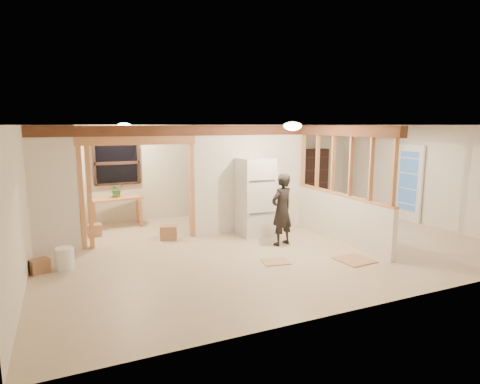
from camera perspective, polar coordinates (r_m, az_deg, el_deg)
name	(u,v)px	position (r m, az deg, el deg)	size (l,w,h in m)	color
floor	(266,244)	(8.63, 3.68, -7.38)	(9.00, 6.50, 0.01)	beige
ceiling	(267,125)	(8.26, 3.87, 9.50)	(9.00, 6.50, 0.01)	white
wall_back	(213,170)	(11.31, -3.87, 3.15)	(9.00, 0.01, 2.50)	silver
wall_front	(378,219)	(5.72, 19.02, -3.63)	(9.00, 0.01, 2.50)	silver
wall_left	(22,202)	(7.45, -28.61, -1.32)	(0.01, 6.50, 2.50)	silver
wall_right	(424,175)	(11.16, 24.75, 2.21)	(0.01, 6.50, 2.50)	silver
partition_left_stub	(53,190)	(8.61, -25.02, 0.27)	(0.90, 0.12, 2.50)	silver
partition_center	(250,178)	(9.50, 1.50, 1.96)	(2.80, 0.12, 2.50)	silver
doorway_frame	(140,192)	(8.75, -14.10, 0.02)	(2.46, 0.14, 2.20)	tan
header_beam_back	(201,130)	(8.97, -5.50, 8.71)	(7.00, 0.18, 0.22)	brown
header_beam_right	(343,131)	(8.79, 14.48, 8.44)	(0.18, 3.30, 0.22)	brown
pony_wall	(340,218)	(9.02, 13.99, -3.59)	(0.12, 3.20, 1.00)	silver
stud_partition	(342,165)	(8.83, 14.29, 3.77)	(0.14, 3.20, 1.32)	tan
window_back	(117,163)	(10.60, -17.10, 3.96)	(1.12, 0.10, 1.10)	black
french_door	(409,183)	(11.39, 22.89, 1.20)	(0.12, 0.86, 2.00)	white
ceiling_dome_main	(293,126)	(7.97, 7.49, 9.29)	(0.36, 0.36, 0.16)	#FFEABF
ceiling_dome_util	(124,126)	(9.71, -16.15, 9.03)	(0.32, 0.32, 0.14)	#FFEABF
hanging_bulb	(153,140)	(9.11, -12.31, 7.29)	(0.07, 0.07, 0.07)	#FFD88C
refrigerator	(255,197)	(9.16, 2.17, -0.66)	(0.73, 0.71, 1.76)	silver
woman	(282,210)	(8.41, 5.97, -2.49)	(0.55, 0.36, 1.52)	black
work_table	(117,212)	(10.38, -17.10, -2.74)	(1.18, 0.59, 0.75)	tan
potted_plant	(117,190)	(10.28, -17.15, 0.30)	(0.33, 0.28, 0.37)	#307636
shop_vac	(76,223)	(10.04, -22.33, -4.12)	(0.39, 0.39, 0.51)	#9F1713
bookshelf	(314,178)	(12.63, 10.41, 2.02)	(0.89, 0.30, 1.77)	black
bucket	(65,259)	(7.71, -23.65, -8.70)	(0.31, 0.31, 0.39)	silver
box_util_a	(169,232)	(9.06, -10.10, -5.66)	(0.36, 0.30, 0.30)	#A5704F
box_util_b	(94,230)	(9.74, -19.99, -5.11)	(0.29, 0.29, 0.27)	#A5704F
box_front	(40,266)	(7.77, -26.60, -9.38)	(0.29, 0.24, 0.24)	#A5704F
floor_panel_near	(355,260)	(7.88, 15.99, -9.27)	(0.60, 0.60, 0.02)	tan
floor_panel_far	(276,262)	(7.53, 5.09, -9.85)	(0.49, 0.39, 0.02)	tan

